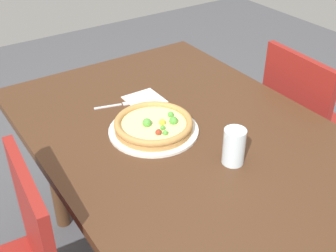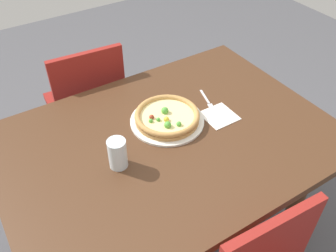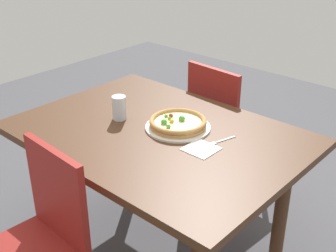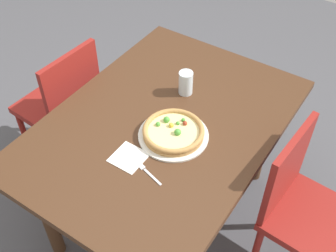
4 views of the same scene
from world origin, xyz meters
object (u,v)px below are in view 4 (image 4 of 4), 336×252
at_px(chair_far, 64,104).
at_px(fork, 146,171).
at_px(chair_near, 302,207).
at_px(pizza, 173,131).
at_px(plate, 173,135).
at_px(napkin, 128,157).
at_px(drinking_glass, 186,83).
at_px(dining_table, 163,136).

height_order(chair_far, fork, chair_far).
bearing_deg(chair_near, pizza, -72.36).
bearing_deg(plate, napkin, 156.65).
bearing_deg(chair_near, napkin, -58.66).
height_order(fork, drinking_glass, drinking_glass).
distance_m(chair_far, drinking_glass, 0.78).
bearing_deg(chair_near, drinking_glass, -96.93).
height_order(plate, napkin, plate).
bearing_deg(pizza, napkin, 156.82).
relative_size(dining_table, pizza, 4.89).
height_order(dining_table, napkin, napkin).
relative_size(chair_far, pizza, 3.10).
bearing_deg(plate, drinking_glass, 21.87).
height_order(dining_table, chair_near, chair_near).
bearing_deg(dining_table, fork, -159.30).
height_order(chair_near, fork, chair_near).
xyz_separation_m(dining_table, chair_far, (0.01, 0.71, -0.15)).
relative_size(drinking_glass, napkin, 0.89).
distance_m(dining_table, chair_far, 0.73).
relative_size(plate, pizza, 1.15).
xyz_separation_m(chair_near, pizza, (-0.15, 0.62, 0.28)).
bearing_deg(napkin, fork, -100.20).
bearing_deg(drinking_glass, dining_table, -173.84).
bearing_deg(pizza, chair_far, 85.61).
xyz_separation_m(pizza, napkin, (-0.22, 0.09, -0.03)).
relative_size(chair_near, pizza, 3.10).
bearing_deg(fork, drinking_glass, -60.30).
xyz_separation_m(plate, napkin, (-0.22, 0.09, -0.00)).
distance_m(fork, drinking_glass, 0.55).
distance_m(plate, fork, 0.24).
height_order(chair_far, pizza, chair_far).
relative_size(pizza, napkin, 2.01).
bearing_deg(fork, plate, -70.56).
relative_size(pizza, fork, 1.73).
height_order(chair_near, chair_far, same).
bearing_deg(napkin, pizza, -23.18).
distance_m(drinking_glass, napkin, 0.51).
relative_size(chair_near, fork, 5.35).
bearing_deg(fork, chair_far, -4.56).
bearing_deg(dining_table, plate, -118.13).
relative_size(chair_far, napkin, 6.23).
bearing_deg(pizza, plate, -142.55).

